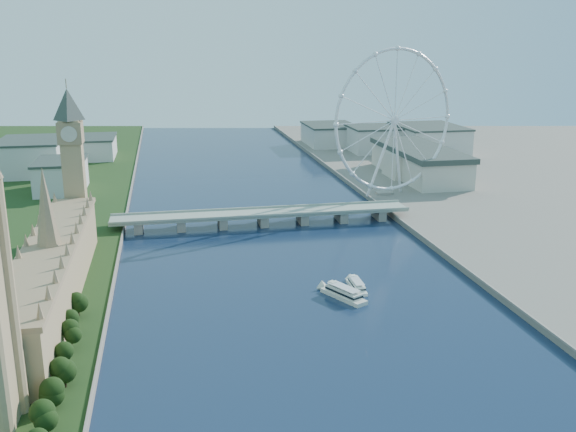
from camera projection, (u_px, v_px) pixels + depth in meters
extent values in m
cube|color=tan|center=(53.00, 275.00, 325.48)|extent=(24.00, 200.00, 28.00)
cone|color=#937A59|center=(46.00, 207.00, 315.94)|extent=(12.00, 12.00, 40.00)
cube|color=tan|center=(75.00, 181.00, 420.82)|extent=(13.00, 13.00, 80.00)
cube|color=#937A59|center=(70.00, 133.00, 412.34)|extent=(15.00, 15.00, 14.00)
pyramid|color=#2D3833|center=(66.00, 88.00, 404.92)|extent=(20.02, 20.02, 20.00)
cube|color=gray|center=(263.00, 214.00, 474.29)|extent=(220.00, 22.00, 2.00)
cube|color=gray|center=(139.00, 226.00, 459.03)|extent=(6.00, 20.00, 7.50)
cube|color=gray|center=(181.00, 224.00, 464.53)|extent=(6.00, 20.00, 7.50)
cube|color=gray|center=(222.00, 222.00, 470.04)|extent=(6.00, 20.00, 7.50)
cube|color=gray|center=(263.00, 220.00, 475.55)|extent=(6.00, 20.00, 7.50)
cube|color=gray|center=(302.00, 218.00, 481.05)|extent=(6.00, 20.00, 7.50)
cube|color=gray|center=(341.00, 216.00, 486.56)|extent=(6.00, 20.00, 7.50)
cube|color=gray|center=(379.00, 214.00, 492.06)|extent=(6.00, 20.00, 7.50)
torus|color=silver|center=(394.00, 120.00, 532.60)|extent=(113.60, 39.12, 118.60)
cylinder|color=silver|center=(394.00, 120.00, 532.60)|extent=(7.25, 6.61, 6.00)
cube|color=gray|center=(384.00, 193.00, 558.48)|extent=(14.00, 10.00, 2.00)
cube|color=beige|center=(61.00, 177.00, 565.99)|extent=(40.00, 60.00, 26.00)
cube|color=beige|center=(32.00, 157.00, 643.05)|extent=(60.00, 80.00, 32.00)
cube|color=beige|center=(92.00, 148.00, 729.28)|extent=(50.00, 70.00, 22.00)
cube|color=beige|center=(375.00, 140.00, 770.12)|extent=(60.00, 60.00, 28.00)
cube|color=beige|center=(429.00, 140.00, 761.93)|extent=(70.00, 90.00, 30.00)
cube|color=beige|center=(330.00, 135.00, 820.10)|extent=(60.00, 80.00, 24.00)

